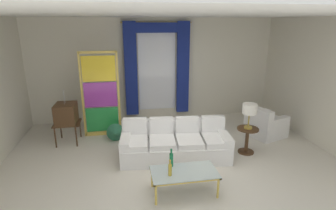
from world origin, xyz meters
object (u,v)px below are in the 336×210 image
Objects in this scene: armchair_white at (264,125)px; peacock_figurine at (115,133)px; stained_glass_divider at (101,96)px; table_lamp_brass at (250,110)px; round_side_table at (247,138)px; bottle_blue_decanter at (170,169)px; coffee_table at (184,173)px; bottle_crystal_tall at (171,159)px; couch_white_long at (175,144)px; vintage_tv at (66,114)px.

peacock_figurine is at bearing 175.23° from armchair_white.
stained_glass_divider is 3.65m from table_lamp_brass.
peacock_figurine is 1.01× the size of round_side_table.
table_lamp_brass is (-0.89, -0.81, 0.74)m from armchair_white.
bottle_blue_decanter reaches higher than round_side_table.
coffee_table is at bearing -145.16° from table_lamp_brass.
couch_white_long is at bearing 75.21° from bottle_crystal_tall.
bottle_crystal_tall reaches higher than round_side_table.
couch_white_long reaches higher than round_side_table.
bottle_crystal_tall reaches higher than coffee_table.
couch_white_long is 1.80m from table_lamp_brass.
armchair_white reaches higher than round_side_table.
armchair_white is at bearing 37.57° from coffee_table.
couch_white_long reaches higher than coffee_table.
vintage_tv is at bearing 133.03° from bottle_crystal_tall.
stained_glass_divider is (-1.52, 2.84, 0.69)m from coffee_table.
vintage_tv is at bearing 171.51° from peacock_figurine.
couch_white_long is at bearing 176.08° from round_side_table.
bottle_crystal_tall is at bearing -64.73° from peacock_figurine.
bottle_blue_decanter is (-0.37, -1.41, 0.22)m from couch_white_long.
couch_white_long is 1.34m from coffee_table.
armchair_white is 4.31m from stained_glass_divider.
armchair_white is 1.41m from table_lamp_brass.
armchair_white is 1.81× the size of table_lamp_brass.
bottle_blue_decanter is at bearing -144.00° from armchair_white.
armchair_white is (2.64, 2.03, -0.08)m from coffee_table.
coffee_table is 0.32m from bottle_blue_decanter.
vintage_tv is 4.32m from round_side_table.
peacock_figurine is at bearing 116.94° from coffee_table.
bottle_crystal_tall reaches higher than peacock_figurine.
bottle_crystal_tall reaches higher than bottle_blue_decanter.
couch_white_long is 2.34m from stained_glass_divider.
peacock_figurine is at bearing -8.49° from vintage_tv.
stained_glass_divider is (-1.63, 1.50, 0.75)m from couch_white_long.
stained_glass_divider is 3.86× the size of table_lamp_brass.
coffee_table is 3.33m from armchair_white.
round_side_table is at bearing -3.92° from couch_white_long.
bottle_blue_decanter is at bearing -66.73° from stained_glass_divider.
couch_white_long is 4.02× the size of peacock_figurine.
stained_glass_divider is at bearing 116.91° from bottle_crystal_tall.
vintage_tv is 1.31× the size of armchair_white.
vintage_tv reaches higher than peacock_figurine.
couch_white_long is 1.66m from peacock_figurine.
peacock_figurine is (0.32, -0.48, -0.84)m from stained_glass_divider.
stained_glass_divider is 3.70× the size of round_side_table.
round_side_table is (3.27, -1.61, -0.70)m from stained_glass_divider.
bottle_blue_decanter is at bearing -69.02° from peacock_figurine.
table_lamp_brass reaches higher than couch_white_long.
round_side_table is at bearing -20.96° from peacock_figurine.
coffee_table is at bearing -61.86° from stained_glass_divider.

